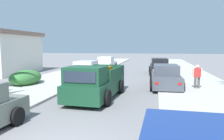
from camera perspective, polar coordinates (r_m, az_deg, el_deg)
sidewalk_left at (r=18.43m, az=-13.87°, el=-2.33°), size 4.96×60.00×0.12m
sidewalk_right at (r=16.92m, az=20.14°, el=-3.28°), size 4.96×60.00×0.12m
curb_left at (r=18.00m, az=-10.75°, el=-2.49°), size 0.16×60.00×0.10m
curb_right at (r=16.79m, az=16.49°, el=-3.26°), size 0.16×60.00×0.10m
pickup_truck at (r=11.54m, az=-4.24°, el=-3.50°), size 2.42×5.31×1.80m
car_right_near at (r=18.27m, az=-6.60°, el=-0.20°), size 2.04×4.27×1.54m
car_left_mid at (r=22.32m, az=12.19°, el=0.85°), size 2.18×4.33×1.54m
car_right_mid at (r=25.88m, az=-1.47°, el=1.70°), size 2.06×4.27×1.54m
car_left_far at (r=14.82m, az=13.71°, el=-1.82°), size 2.12×4.30×1.54m
hedge_bush at (r=16.43m, az=-21.41°, el=-1.87°), size 1.80×2.80×1.10m
pedestrian at (r=14.63m, az=21.20°, el=-1.36°), size 0.57×0.38×1.59m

